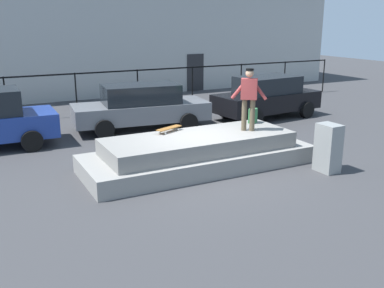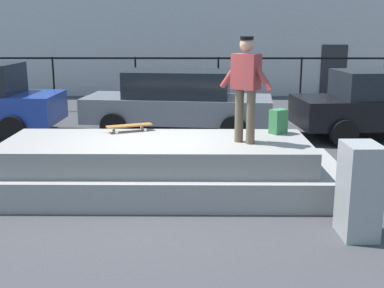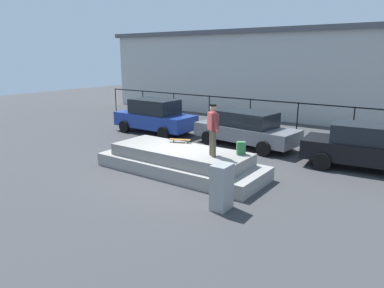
{
  "view_description": "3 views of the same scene",
  "coord_description": "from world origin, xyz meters",
  "px_view_note": "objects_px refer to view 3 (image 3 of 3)",
  "views": [
    {
      "loc": [
        -5.33,
        -9.74,
        3.81
      ],
      "look_at": [
        0.14,
        0.81,
        0.44
      ],
      "focal_mm": 41.26,
      "sensor_mm": 36.0,
      "label": 1
    },
    {
      "loc": [
        0.64,
        -7.91,
        2.73
      ],
      "look_at": [
        0.56,
        0.7,
        0.67
      ],
      "focal_mm": 46.66,
      "sensor_mm": 36.0,
      "label": 2
    },
    {
      "loc": [
        7.28,
        -9.46,
        4.05
      ],
      "look_at": [
        -0.17,
        1.06,
        0.82
      ],
      "focal_mm": 33.23,
      "sensor_mm": 36.0,
      "label": 3
    }
  ],
  "objects_px": {
    "car_blue_sedan_near": "(155,116)",
    "car_black_sedan_far": "(367,147)",
    "car_grey_sedan_mid": "(246,128)",
    "skateboard": "(180,140)",
    "skateboarder": "(213,126)",
    "backpack": "(241,148)",
    "utility_box": "(222,187)"
  },
  "relations": [
    {
      "from": "skateboard",
      "to": "car_blue_sedan_near",
      "type": "relative_size",
      "value": 0.18
    },
    {
      "from": "skateboarder",
      "to": "car_blue_sedan_near",
      "type": "height_order",
      "value": "skateboarder"
    },
    {
      "from": "utility_box",
      "to": "car_black_sedan_far",
      "type": "bearing_deg",
      "value": 65.3
    },
    {
      "from": "skateboard",
      "to": "utility_box",
      "type": "relative_size",
      "value": 0.66
    },
    {
      "from": "backpack",
      "to": "car_grey_sedan_mid",
      "type": "relative_size",
      "value": 0.09
    },
    {
      "from": "utility_box",
      "to": "car_grey_sedan_mid",
      "type": "bearing_deg",
      "value": 109.85
    },
    {
      "from": "skateboard",
      "to": "car_black_sedan_far",
      "type": "xyz_separation_m",
      "value": [
        5.84,
        3.47,
        -0.13
      ]
    },
    {
      "from": "backpack",
      "to": "car_blue_sedan_near",
      "type": "xyz_separation_m",
      "value": [
        -7.19,
        3.94,
        -0.18
      ]
    },
    {
      "from": "skateboard",
      "to": "car_black_sedan_far",
      "type": "relative_size",
      "value": 0.18
    },
    {
      "from": "backpack",
      "to": "utility_box",
      "type": "relative_size",
      "value": 0.34
    },
    {
      "from": "backpack",
      "to": "car_grey_sedan_mid",
      "type": "height_order",
      "value": "car_grey_sedan_mid"
    },
    {
      "from": "car_blue_sedan_near",
      "to": "utility_box",
      "type": "xyz_separation_m",
      "value": [
        7.88,
        -6.32,
        -0.28
      ]
    },
    {
      "from": "car_grey_sedan_mid",
      "to": "car_black_sedan_far",
      "type": "xyz_separation_m",
      "value": [
        5.12,
        -0.53,
        0.02
      ]
    },
    {
      "from": "car_blue_sedan_near",
      "to": "car_black_sedan_far",
      "type": "relative_size",
      "value": 1.0
    },
    {
      "from": "skateboard",
      "to": "car_blue_sedan_near",
      "type": "bearing_deg",
      "value": 140.18
    },
    {
      "from": "skateboarder",
      "to": "skateboard",
      "type": "bearing_deg",
      "value": 156.78
    },
    {
      "from": "skateboard",
      "to": "car_blue_sedan_near",
      "type": "height_order",
      "value": "car_blue_sedan_near"
    },
    {
      "from": "skateboarder",
      "to": "backpack",
      "type": "xyz_separation_m",
      "value": [
        0.66,
        0.71,
        -0.77
      ]
    },
    {
      "from": "car_blue_sedan_near",
      "to": "car_black_sedan_far",
      "type": "bearing_deg",
      "value": -1.82
    },
    {
      "from": "skateboarder",
      "to": "skateboard",
      "type": "height_order",
      "value": "skateboarder"
    },
    {
      "from": "backpack",
      "to": "utility_box",
      "type": "height_order",
      "value": "backpack"
    },
    {
      "from": "skateboarder",
      "to": "car_black_sedan_far",
      "type": "bearing_deg",
      "value": 48.17
    },
    {
      "from": "backpack",
      "to": "car_blue_sedan_near",
      "type": "distance_m",
      "value": 8.2
    },
    {
      "from": "car_blue_sedan_near",
      "to": "car_grey_sedan_mid",
      "type": "distance_m",
      "value": 5.28
    },
    {
      "from": "car_grey_sedan_mid",
      "to": "skateboarder",
      "type": "bearing_deg",
      "value": -75.44
    },
    {
      "from": "skateboarder",
      "to": "utility_box",
      "type": "height_order",
      "value": "skateboarder"
    },
    {
      "from": "car_blue_sedan_near",
      "to": "car_grey_sedan_mid",
      "type": "height_order",
      "value": "car_blue_sedan_near"
    },
    {
      "from": "skateboarder",
      "to": "car_black_sedan_far",
      "type": "distance_m",
      "value": 5.88
    },
    {
      "from": "car_black_sedan_far",
      "to": "utility_box",
      "type": "relative_size",
      "value": 3.6
    },
    {
      "from": "skateboarder",
      "to": "skateboard",
      "type": "relative_size",
      "value": 2.03
    },
    {
      "from": "skateboard",
      "to": "backpack",
      "type": "height_order",
      "value": "backpack"
    },
    {
      "from": "backpack",
      "to": "car_black_sedan_far",
      "type": "bearing_deg",
      "value": -168.96
    }
  ]
}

